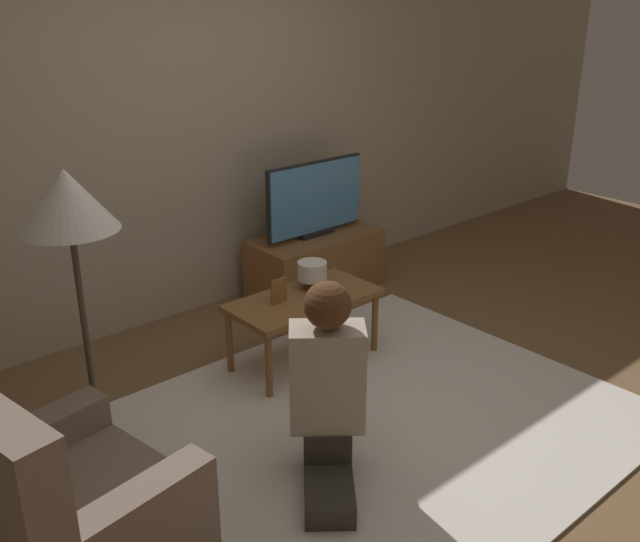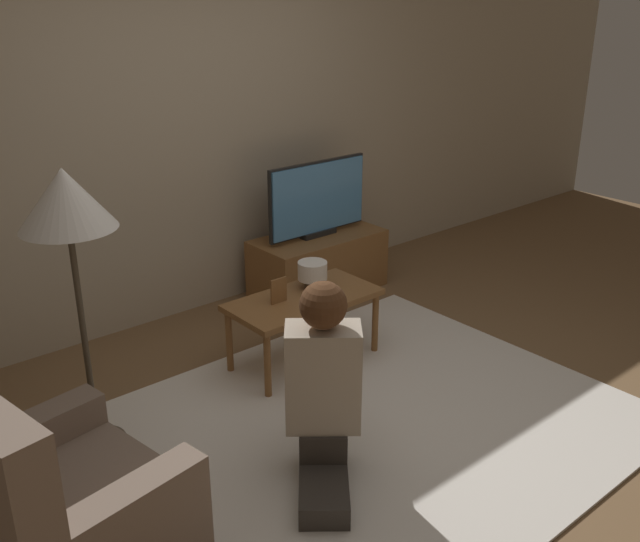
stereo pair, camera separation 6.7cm
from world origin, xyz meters
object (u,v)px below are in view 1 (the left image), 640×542
object	(u,v)px
person_kneeling	(327,382)
floor_lamp	(69,214)
coffee_table	(304,305)
table_lamp	(312,272)
tv	(315,199)
armchair	(64,520)

from	to	relation	value
person_kneeling	floor_lamp	bearing A→B (deg)	-12.11
coffee_table	table_lamp	xyz separation A→B (m)	(0.13, 0.07, 0.15)
coffee_table	person_kneeling	bearing A→B (deg)	-124.64
coffee_table	person_kneeling	distance (m)	1.11
table_lamp	floor_lamp	bearing A→B (deg)	-177.41
tv	floor_lamp	world-z (taller)	floor_lamp
tv	table_lamp	world-z (taller)	tv
armchair	coffee_table	bearing A→B (deg)	-76.63
coffee_table	armchair	size ratio (longest dim) A/B	0.98
floor_lamp	armchair	xyz separation A→B (m)	(-0.46, -0.75, -0.93)
tv	table_lamp	size ratio (longest dim) A/B	4.83
tv	floor_lamp	bearing A→B (deg)	-159.53
person_kneeling	table_lamp	distance (m)	1.23
person_kneeling	table_lamp	world-z (taller)	person_kneeling
coffee_table	floor_lamp	world-z (taller)	floor_lamp
coffee_table	armchair	bearing A→B (deg)	-157.64
floor_lamp	table_lamp	world-z (taller)	floor_lamp
floor_lamp	person_kneeling	size ratio (longest dim) A/B	1.47
tv	person_kneeling	world-z (taller)	tv
armchair	table_lamp	distance (m)	2.11
coffee_table	table_lamp	size ratio (longest dim) A/B	5.08
tv	coffee_table	world-z (taller)	tv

